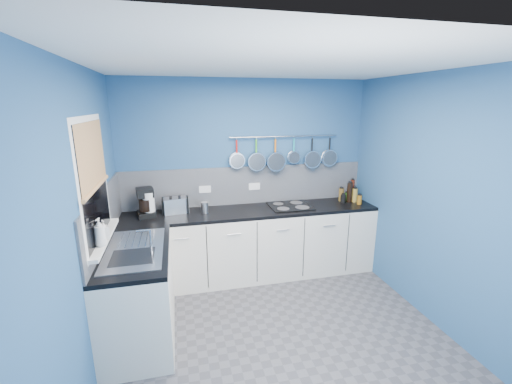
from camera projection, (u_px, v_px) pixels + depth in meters
name	position (u px, v px, depth m)	size (l,w,h in m)	color
floor	(278.00, 333.00, 3.31)	(3.20, 3.00, 0.02)	#47474C
ceiling	(284.00, 62.00, 2.66)	(3.20, 3.00, 0.02)	white
wall_back	(246.00, 177.00, 4.41)	(3.20, 0.02, 2.50)	#27517E
wall_front	(378.00, 311.00, 1.57)	(3.20, 0.02, 2.50)	#27517E
wall_left	(85.00, 228.00, 2.63)	(0.02, 3.00, 2.50)	#27517E
wall_right	(434.00, 201.00, 3.35)	(0.02, 3.00, 2.50)	#27517E
backsplash_back	(247.00, 185.00, 4.41)	(3.20, 0.02, 0.50)	gray
backsplash_left	(104.00, 215.00, 3.22)	(0.02, 1.80, 0.50)	gray
cabinet_run_back	(252.00, 244.00, 4.33)	(3.20, 0.60, 0.86)	silver
worktop_back	(252.00, 211.00, 4.21)	(3.20, 0.60, 0.04)	black
cabinet_run_left	(140.00, 295.00, 3.19)	(0.60, 1.20, 0.86)	silver
worktop_left	(135.00, 251.00, 3.07)	(0.60, 1.20, 0.04)	black
window_frame	(94.00, 182.00, 2.84)	(0.01, 1.00, 1.10)	white
window_glass	(94.00, 182.00, 2.84)	(0.01, 0.90, 1.00)	black
bamboo_blind	(92.00, 155.00, 2.79)	(0.01, 0.90, 0.55)	tan
window_sill	(104.00, 238.00, 2.98)	(0.10, 0.98, 0.03)	white
sink_unit	(135.00, 249.00, 3.07)	(0.50, 0.95, 0.01)	silver
mixer_tap	(151.00, 242.00, 2.90)	(0.12, 0.08, 0.26)	silver
socket_left	(205.00, 189.00, 4.28)	(0.15, 0.01, 0.09)	white
socket_right	(254.00, 186.00, 4.43)	(0.15, 0.01, 0.09)	white
pot_rail	(285.00, 136.00, 4.33)	(0.02, 0.02, 1.45)	silver
soap_bottle_a	(100.00, 232.00, 2.75)	(0.09, 0.09, 0.24)	white
soap_bottle_b	(104.00, 230.00, 2.89)	(0.08, 0.08, 0.17)	white
paper_towel	(149.00, 205.00, 3.92)	(0.13, 0.13, 0.30)	white
coffee_maker	(145.00, 203.00, 3.91)	(0.19, 0.21, 0.34)	black
toaster	(175.00, 205.00, 4.07)	(0.29, 0.17, 0.19)	silver
canister	(205.00, 207.00, 4.08)	(0.09, 0.09, 0.13)	silver
hob	(290.00, 206.00, 4.34)	(0.53, 0.46, 0.01)	black
pan_0	(237.00, 153.00, 4.23)	(0.20, 0.06, 0.39)	silver
pan_1	(256.00, 154.00, 4.29)	(0.24, 0.07, 0.43)	silver
pan_2	(275.00, 154.00, 4.35)	(0.25, 0.09, 0.44)	silver
pan_3	(294.00, 150.00, 4.39)	(0.17, 0.06, 0.36)	silver
pan_4	(312.00, 152.00, 4.46)	(0.24, 0.07, 0.43)	silver
pan_5	(330.00, 151.00, 4.51)	(0.22, 0.06, 0.41)	silver
condiment_0	(352.00, 190.00, 4.60)	(0.06, 0.06, 0.28)	#4C190C
condiment_1	(347.00, 196.00, 4.61)	(0.06, 0.06, 0.11)	#265919
condiment_2	(341.00, 195.00, 4.57)	(0.07, 0.07, 0.17)	brown
condiment_3	(355.00, 195.00, 4.53)	(0.07, 0.07, 0.18)	olive
condiment_4	(350.00, 192.00, 4.51)	(0.07, 0.07, 0.27)	black
condiment_5	(343.00, 199.00, 4.49)	(0.07, 0.07, 0.11)	black
condiment_6	(359.00, 200.00, 4.42)	(0.06, 0.06, 0.12)	#8C5914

